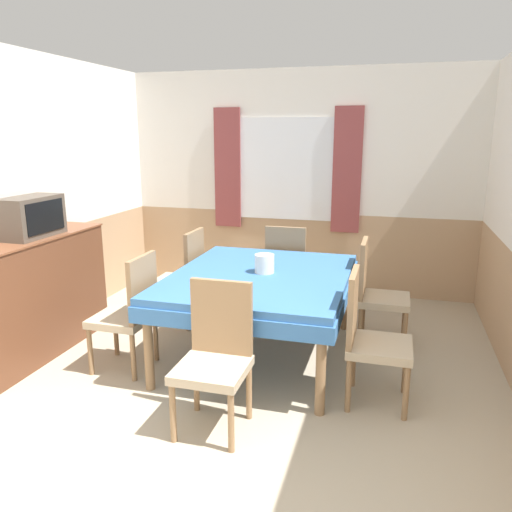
{
  "coord_description": "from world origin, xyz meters",
  "views": [
    {
      "loc": [
        1.13,
        -1.72,
        1.88
      ],
      "look_at": [
        0.04,
        2.16,
        0.89
      ],
      "focal_mm": 35.0,
      "sensor_mm": 36.0,
      "label": 1
    }
  ],
  "objects_px": {
    "chair_left_far": "(183,275)",
    "chair_left_near": "(130,310)",
    "sideboard": "(33,296)",
    "vase": "(264,264)",
    "tv": "(31,217)",
    "chair_head_near": "(216,353)",
    "dining_table": "(260,285)",
    "chair_head_window": "(288,267)",
    "chair_right_far": "(376,291)",
    "chair_right_near": "(370,335)"
  },
  "relations": [
    {
      "from": "chair_right_near",
      "to": "chair_right_far",
      "type": "xyz_separation_m",
      "value": [
        0.0,
        1.05,
        0.0
      ]
    },
    {
      "from": "vase",
      "to": "dining_table",
      "type": "bearing_deg",
      "value": -119.24
    },
    {
      "from": "dining_table",
      "to": "chair_head_near",
      "type": "distance_m",
      "value": 1.11
    },
    {
      "from": "sideboard",
      "to": "vase",
      "type": "height_order",
      "value": "sideboard"
    },
    {
      "from": "chair_left_near",
      "to": "tv",
      "type": "distance_m",
      "value": 1.17
    },
    {
      "from": "chair_head_near",
      "to": "chair_right_far",
      "type": "xyz_separation_m",
      "value": [
        0.94,
        1.62,
        0.0
      ]
    },
    {
      "from": "chair_left_near",
      "to": "vase",
      "type": "height_order",
      "value": "chair_left_near"
    },
    {
      "from": "tv",
      "to": "chair_head_window",
      "type": "bearing_deg",
      "value": 39.08
    },
    {
      "from": "chair_head_near",
      "to": "sideboard",
      "type": "height_order",
      "value": "sideboard"
    },
    {
      "from": "dining_table",
      "to": "chair_head_near",
      "type": "xyz_separation_m",
      "value": [
        0.0,
        -1.1,
        -0.13
      ]
    },
    {
      "from": "chair_head_near",
      "to": "chair_right_far",
      "type": "relative_size",
      "value": 1.0
    },
    {
      "from": "chair_left_far",
      "to": "sideboard",
      "type": "xyz_separation_m",
      "value": [
        -0.96,
        -1.0,
        0.02
      ]
    },
    {
      "from": "chair_left_near",
      "to": "chair_right_far",
      "type": "height_order",
      "value": "same"
    },
    {
      "from": "chair_head_window",
      "to": "vase",
      "type": "distance_m",
      "value": 1.1
    },
    {
      "from": "chair_left_far",
      "to": "chair_left_near",
      "type": "xyz_separation_m",
      "value": [
        0.0,
        -1.05,
        0.0
      ]
    },
    {
      "from": "dining_table",
      "to": "tv",
      "type": "bearing_deg",
      "value": -167.28
    },
    {
      "from": "chair_right_near",
      "to": "chair_right_far",
      "type": "relative_size",
      "value": 1.0
    },
    {
      "from": "chair_right_far",
      "to": "vase",
      "type": "xyz_separation_m",
      "value": [
        -0.91,
        -0.48,
        0.31
      ]
    },
    {
      "from": "chair_left_near",
      "to": "sideboard",
      "type": "xyz_separation_m",
      "value": [
        -0.96,
        0.05,
        0.02
      ]
    },
    {
      "from": "chair_head_window",
      "to": "sideboard",
      "type": "height_order",
      "value": "sideboard"
    },
    {
      "from": "dining_table",
      "to": "chair_left_far",
      "type": "distance_m",
      "value": 1.08
    },
    {
      "from": "sideboard",
      "to": "tv",
      "type": "distance_m",
      "value": 0.68
    },
    {
      "from": "chair_left_near",
      "to": "chair_right_far",
      "type": "distance_m",
      "value": 2.15
    },
    {
      "from": "chair_left_near",
      "to": "chair_right_near",
      "type": "relative_size",
      "value": 1.0
    },
    {
      "from": "chair_head_near",
      "to": "chair_right_near",
      "type": "relative_size",
      "value": 1.0
    },
    {
      "from": "chair_head_near",
      "to": "chair_right_near",
      "type": "bearing_deg",
      "value": -148.73
    },
    {
      "from": "chair_head_near",
      "to": "dining_table",
      "type": "bearing_deg",
      "value": -90.0
    },
    {
      "from": "chair_left_far",
      "to": "chair_right_near",
      "type": "relative_size",
      "value": 1.0
    },
    {
      "from": "chair_head_window",
      "to": "sideboard",
      "type": "relative_size",
      "value": 0.62
    },
    {
      "from": "chair_left_far",
      "to": "tv",
      "type": "xyz_separation_m",
      "value": [
        -0.93,
        -0.95,
        0.7
      ]
    },
    {
      "from": "chair_right_near",
      "to": "chair_head_window",
      "type": "xyz_separation_m",
      "value": [
        -0.94,
        1.62,
        0.0
      ]
    },
    {
      "from": "chair_left_near",
      "to": "chair_head_window",
      "type": "height_order",
      "value": "same"
    },
    {
      "from": "vase",
      "to": "tv",
      "type": "bearing_deg",
      "value": -166.2
    },
    {
      "from": "chair_left_near",
      "to": "chair_head_window",
      "type": "bearing_deg",
      "value": -30.01
    },
    {
      "from": "chair_left_far",
      "to": "tv",
      "type": "distance_m",
      "value": 1.5
    },
    {
      "from": "chair_head_near",
      "to": "chair_head_window",
      "type": "bearing_deg",
      "value": -90.0
    },
    {
      "from": "chair_head_window",
      "to": "dining_table",
      "type": "bearing_deg",
      "value": -90.0
    },
    {
      "from": "chair_head_near",
      "to": "tv",
      "type": "distance_m",
      "value": 2.11
    },
    {
      "from": "chair_left_near",
      "to": "chair_right_near",
      "type": "distance_m",
      "value": 1.88
    },
    {
      "from": "sideboard",
      "to": "chair_right_far",
      "type": "bearing_deg",
      "value": 19.5
    },
    {
      "from": "chair_head_near",
      "to": "vase",
      "type": "distance_m",
      "value": 1.18
    },
    {
      "from": "chair_head_near",
      "to": "chair_left_near",
      "type": "distance_m",
      "value": 1.1
    },
    {
      "from": "chair_head_window",
      "to": "tv",
      "type": "xyz_separation_m",
      "value": [
        -1.87,
        -1.52,
        0.7
      ]
    },
    {
      "from": "sideboard",
      "to": "chair_head_window",
      "type": "bearing_deg",
      "value": 39.7
    },
    {
      "from": "chair_left_far",
      "to": "chair_left_near",
      "type": "height_order",
      "value": "same"
    },
    {
      "from": "dining_table",
      "to": "chair_right_far",
      "type": "xyz_separation_m",
      "value": [
        0.94,
        0.53,
        -0.13
      ]
    },
    {
      "from": "chair_head_near",
      "to": "chair_right_near",
      "type": "xyz_separation_m",
      "value": [
        0.94,
        0.57,
        0.0
      ]
    },
    {
      "from": "chair_left_far",
      "to": "dining_table",
      "type": "bearing_deg",
      "value": -119.34
    },
    {
      "from": "chair_head_near",
      "to": "sideboard",
      "type": "bearing_deg",
      "value": -18.15
    },
    {
      "from": "chair_head_near",
      "to": "tv",
      "type": "relative_size",
      "value": 1.75
    }
  ]
}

